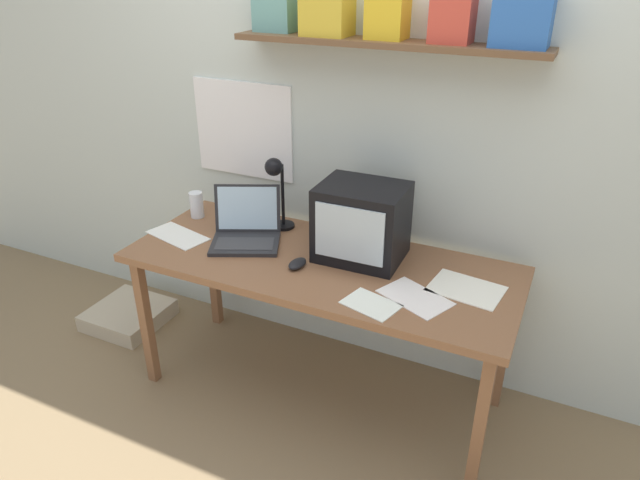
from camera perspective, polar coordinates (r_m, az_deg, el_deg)
name	(u,v)px	position (r m, az deg, el deg)	size (l,w,h in m)	color
ground_plane	(320,390)	(2.87, 0.00, -14.77)	(12.00, 12.00, 0.00)	olive
back_wall	(362,103)	(2.61, 4.23, 13.55)	(5.60, 0.24, 2.60)	silver
corner_desk	(320,273)	(2.49, 0.00, -3.32)	(1.69, 0.68, 0.72)	brown
crt_monitor	(362,222)	(2.42, 4.18, 1.77)	(0.37, 0.30, 0.33)	black
laptop	(246,228)	(2.63, -7.38, 1.19)	(0.39, 0.38, 0.24)	#232326
desk_lamp	(277,182)	(2.65, -4.36, 5.79)	(0.11, 0.14, 0.36)	black
juice_glass	(197,206)	(2.91, -12.23, 3.35)	(0.07, 0.07, 0.13)	white
computer_mouse	(297,264)	(2.40, -2.28, -2.38)	(0.07, 0.11, 0.03)	black
printed_handout	(178,236)	(2.75, -14.04, 0.43)	(0.33, 0.22, 0.00)	white
loose_paper_near_laptop	(371,304)	(2.17, 5.11, -6.42)	(0.23, 0.19, 0.00)	white
open_notebook	(466,289)	(2.33, 14.40, -4.76)	(0.30, 0.24, 0.00)	white
loose_paper_near_monitor	(415,297)	(2.23, 9.49, -5.69)	(0.31, 0.26, 0.00)	white
floor_cushion	(129,315)	(3.48, -18.59, -7.12)	(0.40, 0.40, 0.09)	#BDAF92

